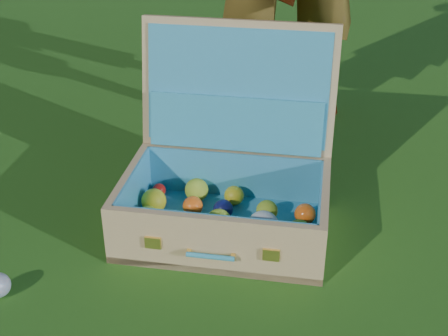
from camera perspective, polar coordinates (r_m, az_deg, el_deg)
ground at (r=1.65m, az=2.78°, el=-7.32°), size 60.00×60.00×0.00m
suitcase at (r=1.68m, az=0.51°, el=-0.50°), size 0.62×0.55×0.52m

